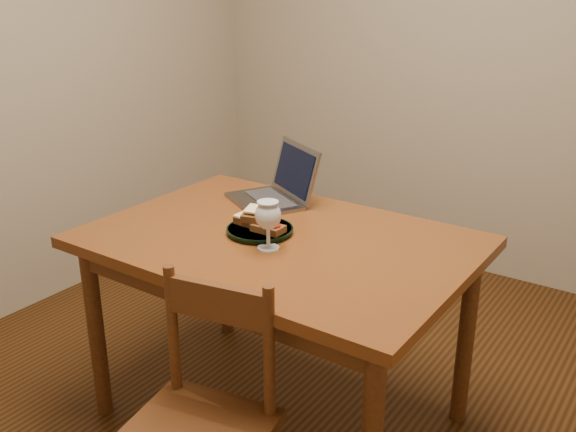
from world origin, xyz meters
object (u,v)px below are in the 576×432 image
Objects in this scene: chair at (200,415)px; plate at (260,230)px; table at (279,259)px; milk_glass at (268,225)px; laptop at (279,186)px.

chair reaches higher than plate.
chair is 0.70m from plate.
table is at bearing 9.09° from plate.
table is 0.12m from plate.
chair is 2.67× the size of milk_glass.
laptop reaches higher than plate.
milk_glass is (0.11, -0.09, 0.07)m from plate.
table is 0.41m from laptop.
milk_glass is 0.41× the size of laptop.
laptop is at bearing 125.49° from table.
milk_glass is (-0.12, 0.49, 0.38)m from chair.
table is 2.90× the size of chair.
table is 0.65m from chair.
chair is at bearing -75.62° from table.
milk_glass reaches higher than plate.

